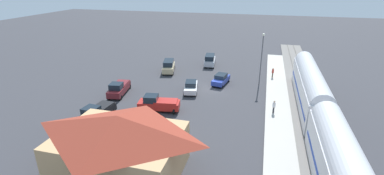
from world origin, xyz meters
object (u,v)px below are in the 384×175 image
(sedan_white, at_px, (191,87))
(station_building, at_px, (120,143))
(pickup_black, at_px, (97,112))
(light_pole_near_platform, at_px, (262,54))
(pickup_red, at_px, (158,103))
(pedestrian_on_platform, at_px, (273,72))
(pedestrian_waiting_far, at_px, (274,106))
(pickup_maroon, at_px, (119,88))
(suv_silver, at_px, (210,60))
(suv_tan, at_px, (169,66))
(sedan_blue, at_px, (221,79))

(sedan_white, bearing_deg, station_building, 86.77)
(pickup_black, xyz_separation_m, light_pole_near_platform, (-18.94, -17.52, 4.27))
(pickup_red, height_order, light_pole_near_platform, light_pole_near_platform)
(pickup_red, bearing_deg, pickup_black, 34.85)
(light_pole_near_platform, bearing_deg, pickup_black, 42.78)
(station_building, distance_m, pedestrian_on_platform, 32.10)
(pedestrian_on_platform, bearing_deg, light_pole_near_platform, 59.24)
(pedestrian_waiting_far, relative_size, pickup_maroon, 0.30)
(pickup_black, xyz_separation_m, sedan_white, (-8.86, -11.78, -0.15))
(suv_silver, bearing_deg, pickup_maroon, 60.61)
(pedestrian_on_platform, relative_size, pickup_maroon, 0.30)
(pickup_maroon, xyz_separation_m, suv_tan, (-3.65, -12.20, 0.12))
(pedestrian_waiting_far, height_order, suv_silver, suv_silver)
(station_building, distance_m, pickup_black, 11.37)
(suv_tan, distance_m, sedan_blue, 11.18)
(sedan_white, relative_size, light_pole_near_platform, 0.56)
(pedestrian_on_platform, distance_m, light_pole_near_platform, 5.76)
(sedan_blue, height_order, suv_silver, suv_silver)
(pedestrian_waiting_far, height_order, suv_tan, suv_tan)
(pickup_maroon, xyz_separation_m, pickup_red, (-7.71, 3.55, 0.00))
(pedestrian_waiting_far, xyz_separation_m, pickup_black, (21.10, 6.98, -0.25))
(pedestrian_waiting_far, bearing_deg, sedan_white, -21.41)
(pickup_black, bearing_deg, pickup_red, -145.15)
(pickup_maroon, relative_size, pickup_red, 1.00)
(pickup_black, height_order, light_pole_near_platform, light_pole_near_platform)
(pickup_maroon, bearing_deg, sedan_blue, -149.45)
(pedestrian_waiting_far, distance_m, light_pole_near_platform, 11.49)
(pedestrian_on_platform, distance_m, pickup_black, 29.78)
(suv_tan, relative_size, light_pole_near_platform, 0.61)
(pickup_black, xyz_separation_m, sedan_blue, (-12.78, -16.32, -0.15))
(pickup_black, height_order, sedan_blue, pickup_black)
(station_building, height_order, sedan_blue, station_building)
(pedestrian_waiting_far, bearing_deg, pickup_red, 9.82)
(suv_tan, bearing_deg, sedan_blue, 159.82)
(pickup_red, distance_m, pickup_black, 7.74)
(pickup_maroon, bearing_deg, suv_tan, -106.65)
(sedan_white, xyz_separation_m, suv_silver, (-0.05, -14.43, 0.27))
(station_building, xyz_separation_m, sedan_white, (-1.12, -19.88, -2.07))
(station_building, relative_size, suv_silver, 2.24)
(sedan_blue, relative_size, sedan_white, 0.99)
(pickup_maroon, xyz_separation_m, light_pole_near_platform, (-20.30, -9.54, 4.27))
(pickup_maroon, xyz_separation_m, suv_silver, (-10.27, -18.23, 0.12))
(pickup_black, bearing_deg, pedestrian_waiting_far, -161.70)
(suv_tan, bearing_deg, pickup_red, 104.48)
(pickup_maroon, relative_size, sedan_blue, 1.19)
(pickup_black, distance_m, sedan_blue, 20.73)
(suv_silver, xyz_separation_m, light_pole_near_platform, (-10.03, 8.68, 4.15))
(sedan_white, xyz_separation_m, light_pole_near_platform, (-10.08, -5.75, 4.42))
(suv_silver, bearing_deg, light_pole_near_platform, 139.11)
(pedestrian_on_platform, distance_m, suv_silver, 13.18)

